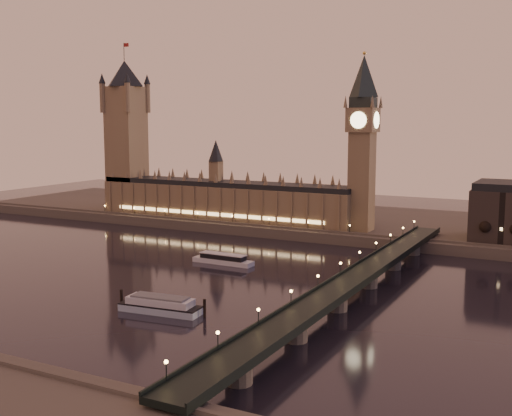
% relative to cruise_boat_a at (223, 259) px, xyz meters
% --- Properties ---
extents(ground, '(700.00, 700.00, 0.00)m').
position_rel_cruise_boat_a_xyz_m(ground, '(-13.53, -29.07, -2.27)').
color(ground, black).
rests_on(ground, ground).
extents(far_embankment, '(560.00, 130.00, 6.00)m').
position_rel_cruise_boat_a_xyz_m(far_embankment, '(16.47, 135.93, 0.73)').
color(far_embankment, '#423D35').
rests_on(far_embankment, ground).
extents(palace_of_westminster, '(180.00, 26.62, 52.00)m').
position_rel_cruise_boat_a_xyz_m(palace_of_westminster, '(-53.65, 91.92, 19.44)').
color(palace_of_westminster, brown).
rests_on(palace_of_westminster, ground).
extents(victoria_tower, '(31.68, 31.68, 118.00)m').
position_rel_cruise_boat_a_xyz_m(victoria_tower, '(-133.53, 91.93, 63.52)').
color(victoria_tower, brown).
rests_on(victoria_tower, ground).
extents(big_ben, '(17.68, 17.68, 104.00)m').
position_rel_cruise_boat_a_xyz_m(big_ben, '(40.46, 91.91, 61.68)').
color(big_ben, brown).
rests_on(big_ben, ground).
extents(westminster_bridge, '(13.20, 260.00, 15.30)m').
position_rel_cruise_boat_a_xyz_m(westminster_bridge, '(78.08, -29.07, 3.25)').
color(westminster_bridge, black).
rests_on(westminster_bridge, ground).
extents(bare_tree_0, '(5.27, 5.27, 10.71)m').
position_rel_cruise_boat_a_xyz_m(bare_tree_0, '(111.18, 79.93, 11.70)').
color(bare_tree_0, black).
rests_on(bare_tree_0, ground).
extents(bare_tree_1, '(5.27, 5.27, 10.71)m').
position_rel_cruise_boat_a_xyz_m(bare_tree_1, '(125.77, 79.93, 11.70)').
color(bare_tree_1, black).
rests_on(bare_tree_1, ground).
extents(cruise_boat_a, '(32.32, 7.56, 5.15)m').
position_rel_cruise_boat_a_xyz_m(cruise_boat_a, '(0.00, 0.00, 0.00)').
color(cruise_boat_a, silver).
rests_on(cruise_boat_a, ground).
extents(moored_barge, '(36.49, 12.04, 6.72)m').
position_rel_cruise_boat_a_xyz_m(moored_barge, '(20.80, -81.02, 0.57)').
color(moored_barge, '#9AB2C5').
rests_on(moored_barge, ground).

